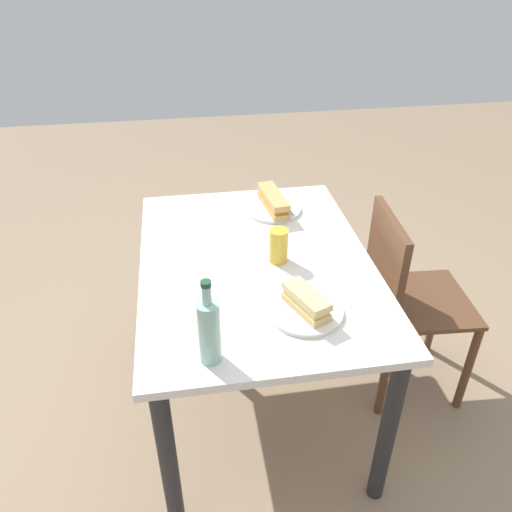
{
  "coord_description": "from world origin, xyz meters",
  "views": [
    {
      "loc": [
        1.56,
        -0.25,
        1.81
      ],
      "look_at": [
        0.0,
        0.0,
        0.77
      ],
      "focal_mm": 35.63,
      "sensor_mm": 36.0,
      "label": 1
    }
  ],
  "objects_px": {
    "baguette_sandwich_near": "(306,301)",
    "knife_far": "(284,204)",
    "chair_far": "(404,295)",
    "plate_near": "(305,311)",
    "plate_far": "(273,209)",
    "dining_table": "(256,284)",
    "water_bottle": "(209,330)",
    "beer_glass": "(278,246)",
    "baguette_sandwich_far": "(273,201)",
    "knife_near": "(318,301)"
  },
  "relations": [
    {
      "from": "baguette_sandwich_near",
      "to": "knife_far",
      "type": "distance_m",
      "value": 0.73
    },
    {
      "from": "chair_far",
      "to": "plate_near",
      "type": "bearing_deg",
      "value": -57.15
    },
    {
      "from": "plate_near",
      "to": "plate_far",
      "type": "distance_m",
      "value": 0.71
    },
    {
      "from": "dining_table",
      "to": "water_bottle",
      "type": "bearing_deg",
      "value": -23.51
    },
    {
      "from": "plate_far",
      "to": "beer_glass",
      "type": "xyz_separation_m",
      "value": [
        0.39,
        -0.05,
        0.06
      ]
    },
    {
      "from": "baguette_sandwich_near",
      "to": "baguette_sandwich_far",
      "type": "xyz_separation_m",
      "value": [
        -0.7,
        0.03,
        0.0
      ]
    },
    {
      "from": "baguette_sandwich_near",
      "to": "knife_near",
      "type": "bearing_deg",
      "value": 123.83
    },
    {
      "from": "knife_far",
      "to": "water_bottle",
      "type": "distance_m",
      "value": 0.97
    },
    {
      "from": "plate_near",
      "to": "knife_near",
      "type": "distance_m",
      "value": 0.06
    },
    {
      "from": "baguette_sandwich_far",
      "to": "chair_far",
      "type": "bearing_deg",
      "value": 52.99
    },
    {
      "from": "knife_near",
      "to": "plate_near",
      "type": "bearing_deg",
      "value": -56.17
    },
    {
      "from": "chair_far",
      "to": "knife_near",
      "type": "height_order",
      "value": "chair_far"
    },
    {
      "from": "water_bottle",
      "to": "beer_glass",
      "type": "distance_m",
      "value": 0.56
    },
    {
      "from": "plate_far",
      "to": "baguette_sandwich_far",
      "type": "distance_m",
      "value": 0.04
    },
    {
      "from": "baguette_sandwich_near",
      "to": "plate_far",
      "type": "distance_m",
      "value": 0.71
    },
    {
      "from": "baguette_sandwich_near",
      "to": "plate_far",
      "type": "xyz_separation_m",
      "value": [
        -0.7,
        0.03,
        -0.04
      ]
    },
    {
      "from": "plate_far",
      "to": "knife_far",
      "type": "xyz_separation_m",
      "value": [
        -0.02,
        0.05,
        0.01
      ]
    },
    {
      "from": "knife_far",
      "to": "beer_glass",
      "type": "distance_m",
      "value": 0.42
    },
    {
      "from": "dining_table",
      "to": "beer_glass",
      "type": "distance_m",
      "value": 0.19
    },
    {
      "from": "dining_table",
      "to": "baguette_sandwich_near",
      "type": "xyz_separation_m",
      "value": [
        0.33,
        0.11,
        0.16
      ]
    },
    {
      "from": "dining_table",
      "to": "water_bottle",
      "type": "distance_m",
      "value": 0.57
    },
    {
      "from": "chair_far",
      "to": "water_bottle",
      "type": "relative_size",
      "value": 3.15
    },
    {
      "from": "plate_far",
      "to": "knife_far",
      "type": "height_order",
      "value": "knife_far"
    },
    {
      "from": "plate_near",
      "to": "baguette_sandwich_near",
      "type": "distance_m",
      "value": 0.04
    },
    {
      "from": "knife_far",
      "to": "chair_far",
      "type": "bearing_deg",
      "value": 48.56
    },
    {
      "from": "chair_far",
      "to": "baguette_sandwich_near",
      "type": "distance_m",
      "value": 0.68
    },
    {
      "from": "baguette_sandwich_near",
      "to": "knife_near",
      "type": "xyz_separation_m",
      "value": [
        -0.03,
        0.05,
        -0.03
      ]
    },
    {
      "from": "chair_far",
      "to": "baguette_sandwich_far",
      "type": "relative_size",
      "value": 3.37
    },
    {
      "from": "water_bottle",
      "to": "plate_far",
      "type": "bearing_deg",
      "value": 158.07
    },
    {
      "from": "dining_table",
      "to": "water_bottle",
      "type": "height_order",
      "value": "water_bottle"
    },
    {
      "from": "plate_far",
      "to": "knife_far",
      "type": "bearing_deg",
      "value": 109.08
    },
    {
      "from": "baguette_sandwich_far",
      "to": "dining_table",
      "type": "bearing_deg",
      "value": -19.84
    },
    {
      "from": "chair_far",
      "to": "knife_near",
      "type": "relative_size",
      "value": 4.92
    },
    {
      "from": "knife_near",
      "to": "beer_glass",
      "type": "xyz_separation_m",
      "value": [
        -0.28,
        -0.08,
        0.05
      ]
    },
    {
      "from": "knife_near",
      "to": "chair_far",
      "type": "bearing_deg",
      "value": 122.74
    },
    {
      "from": "dining_table",
      "to": "knife_near",
      "type": "height_order",
      "value": "knife_near"
    },
    {
      "from": "dining_table",
      "to": "baguette_sandwich_near",
      "type": "relative_size",
      "value": 6.09
    },
    {
      "from": "chair_far",
      "to": "beer_glass",
      "type": "xyz_separation_m",
      "value": [
        0.02,
        -0.55,
        0.31
      ]
    },
    {
      "from": "plate_far",
      "to": "knife_far",
      "type": "distance_m",
      "value": 0.06
    },
    {
      "from": "dining_table",
      "to": "knife_near",
      "type": "relative_size",
      "value": 6.63
    },
    {
      "from": "baguette_sandwich_near",
      "to": "knife_near",
      "type": "height_order",
      "value": "baguette_sandwich_near"
    },
    {
      "from": "plate_far",
      "to": "beer_glass",
      "type": "bearing_deg",
      "value": -7.9
    },
    {
      "from": "water_bottle",
      "to": "beer_glass",
      "type": "height_order",
      "value": "water_bottle"
    },
    {
      "from": "dining_table",
      "to": "chair_far",
      "type": "relative_size",
      "value": 1.35
    },
    {
      "from": "plate_near",
      "to": "water_bottle",
      "type": "xyz_separation_m",
      "value": [
        0.16,
        -0.32,
        0.1
      ]
    },
    {
      "from": "baguette_sandwich_near",
      "to": "baguette_sandwich_far",
      "type": "distance_m",
      "value": 0.71
    },
    {
      "from": "plate_far",
      "to": "dining_table",
      "type": "bearing_deg",
      "value": -19.84
    },
    {
      "from": "dining_table",
      "to": "baguette_sandwich_far",
      "type": "xyz_separation_m",
      "value": [
        -0.38,
        0.14,
        0.16
      ]
    },
    {
      "from": "baguette_sandwich_near",
      "to": "knife_far",
      "type": "height_order",
      "value": "baguette_sandwich_near"
    },
    {
      "from": "baguette_sandwich_far",
      "to": "water_bottle",
      "type": "height_order",
      "value": "water_bottle"
    }
  ]
}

